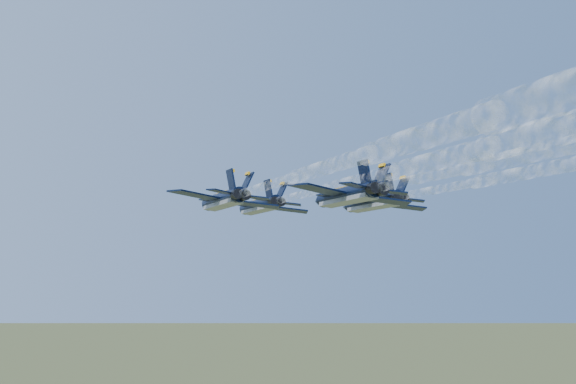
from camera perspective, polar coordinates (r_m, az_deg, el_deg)
jet_lead at (r=103.85m, az=-1.88°, el=-0.88°), size 11.27×15.27×3.45m
jet_left at (r=89.58m, az=-4.26°, el=-0.51°), size 11.27×15.27×3.45m
jet_right at (r=95.03m, az=5.43°, el=-0.66°), size 11.27×15.27×3.45m
jet_slot at (r=80.21m, az=3.80°, el=-0.20°), size 11.27×15.27×3.45m
smoke_trail_lead at (r=63.10m, az=10.35°, el=0.69°), size 16.98×56.18×2.11m
smoke_trail_left at (r=48.32m, az=9.65°, el=1.86°), size 16.98×56.18×2.11m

